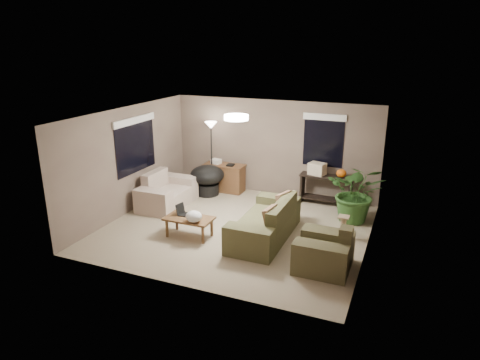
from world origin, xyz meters
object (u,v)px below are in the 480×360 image
at_px(desk, 225,178).
at_px(floor_lamp, 211,134).
at_px(houseplant, 356,199).
at_px(cat_scratching_post, 343,229).
at_px(main_sofa, 267,225).
at_px(armchair, 325,253).
at_px(coffee_table, 189,220).
at_px(papasan_chair, 207,178).
at_px(console_table, 326,188).
at_px(loveseat, 166,194).

distance_m(desk, floor_lamp, 1.27).
height_order(houseplant, cat_scratching_post, houseplant).
xyz_separation_m(main_sofa, armchair, (1.37, -0.79, 0.00)).
relative_size(coffee_table, cat_scratching_post, 2.00).
bearing_deg(papasan_chair, coffee_table, -71.75).
height_order(papasan_chair, houseplant, houseplant).
relative_size(main_sofa, armchair, 2.20).
distance_m(armchair, console_table, 3.26).
bearing_deg(houseplant, console_table, 135.63).
bearing_deg(cat_scratching_post, armchair, -94.19).
distance_m(console_table, papasan_chair, 3.10).
distance_m(main_sofa, houseplant, 2.24).
relative_size(papasan_chair, houseplant, 0.82).
relative_size(coffee_table, desk, 0.91).
bearing_deg(armchair, cat_scratching_post, 85.81).
height_order(main_sofa, houseplant, houseplant).
xyz_separation_m(loveseat, papasan_chair, (0.59, 1.11, 0.17)).
relative_size(floor_lamp, houseplant, 1.39).
distance_m(desk, console_table, 2.76).
height_order(desk, houseplant, houseplant).
bearing_deg(console_table, houseplant, -44.37).
bearing_deg(loveseat, main_sofa, -15.45).
xyz_separation_m(desk, cat_scratching_post, (3.50, -1.80, -0.16)).
height_order(console_table, cat_scratching_post, console_table).
relative_size(loveseat, armchair, 1.60).
xyz_separation_m(main_sofa, loveseat, (-2.92, 0.81, 0.00)).
bearing_deg(coffee_table, papasan_chair, 108.25).
xyz_separation_m(console_table, cat_scratching_post, (0.74, -1.84, -0.22)).
bearing_deg(loveseat, desk, 60.31).
distance_m(coffee_table, houseplant, 3.76).
bearing_deg(main_sofa, papasan_chair, 140.52).
xyz_separation_m(main_sofa, coffee_table, (-1.52, -0.55, 0.06)).
bearing_deg(main_sofa, armchair, -29.82).
bearing_deg(loveseat, console_table, 23.67).
distance_m(main_sofa, floor_lamp, 3.48).
distance_m(coffee_table, papasan_chair, 2.61).
bearing_deg(main_sofa, coffee_table, -160.02).
relative_size(console_table, houseplant, 0.94).
bearing_deg(desk, coffee_table, -79.99).
xyz_separation_m(papasan_chair, houseplant, (3.91, -0.34, 0.07)).
relative_size(floor_lamp, cat_scratching_post, 3.82).
xyz_separation_m(coffee_table, console_table, (2.24, 2.96, 0.08)).
relative_size(main_sofa, papasan_chair, 1.96).
height_order(main_sofa, console_table, main_sofa).
distance_m(main_sofa, armchair, 1.58).
bearing_deg(coffee_table, floor_lamp, 106.59).
distance_m(papasan_chair, floor_lamp, 1.17).
xyz_separation_m(coffee_table, houseplant, (3.09, 2.13, 0.18)).
bearing_deg(coffee_table, main_sofa, 19.98).
bearing_deg(cat_scratching_post, main_sofa, -159.04).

